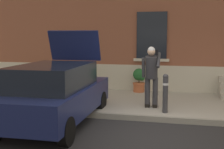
{
  "coord_description": "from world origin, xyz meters",
  "views": [
    {
      "loc": [
        0.92,
        -6.77,
        2.19
      ],
      "look_at": [
        -1.1,
        1.6,
        1.1
      ],
      "focal_mm": 49.37,
      "sensor_mm": 36.0,
      "label": 1
    }
  ],
  "objects": [
    {
      "name": "curb_edge",
      "position": [
        0.0,
        0.94,
        0.07
      ],
      "size": [
        24.0,
        0.12,
        0.15
      ],
      "primitive_type": "cube",
      "color": "gray",
      "rests_on": "ground"
    },
    {
      "name": "planter_charcoal",
      "position": [
        -5.34,
        3.87,
        0.61
      ],
      "size": [
        0.44,
        0.44,
        0.86
      ],
      "color": "#2D2D30",
      "rests_on": "sidewalk"
    },
    {
      "name": "bollard_far_left",
      "position": [
        -3.31,
        1.35,
        0.71
      ],
      "size": [
        0.15,
        0.15,
        1.04
      ],
      "color": "#333338",
      "rests_on": "sidewalk"
    },
    {
      "name": "planter_olive",
      "position": [
        -3.03,
        3.9,
        0.61
      ],
      "size": [
        0.44,
        0.44,
        0.86
      ],
      "color": "#606B38",
      "rests_on": "sidewalk"
    },
    {
      "name": "hatchback_car_navy",
      "position": [
        -2.19,
        0.14,
        0.8
      ],
      "size": [
        1.87,
        4.1,
        2.34
      ],
      "color": "#161E4C",
      "rests_on": "ground"
    },
    {
      "name": "person_on_phone",
      "position": [
        -0.02,
        1.82,
        1.15
      ],
      "size": [
        0.51,
        0.52,
        1.74
      ],
      "rotation": [
        0.0,
        0.0,
        -0.24
      ],
      "color": "#2D2D33",
      "rests_on": "sidewalk"
    },
    {
      "name": "ground_plane",
      "position": [
        0.0,
        0.0,
        0.0
      ],
      "size": [
        80.0,
        80.0,
        0.0
      ],
      "primitive_type": "plane",
      "color": "#232326"
    },
    {
      "name": "planter_terracotta",
      "position": [
        -0.72,
        4.2,
        0.61
      ],
      "size": [
        0.44,
        0.44,
        0.86
      ],
      "color": "#B25B38",
      "rests_on": "sidewalk"
    },
    {
      "name": "bollard_near_person",
      "position": [
        0.41,
        1.35,
        0.71
      ],
      "size": [
        0.15,
        0.15,
        1.04
      ],
      "color": "#333338",
      "rests_on": "sidewalk"
    },
    {
      "name": "sidewalk",
      "position": [
        0.0,
        2.8,
        0.07
      ],
      "size": [
        24.0,
        3.6,
        0.15
      ],
      "primitive_type": "cube",
      "color": "#99968E",
      "rests_on": "ground"
    }
  ]
}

